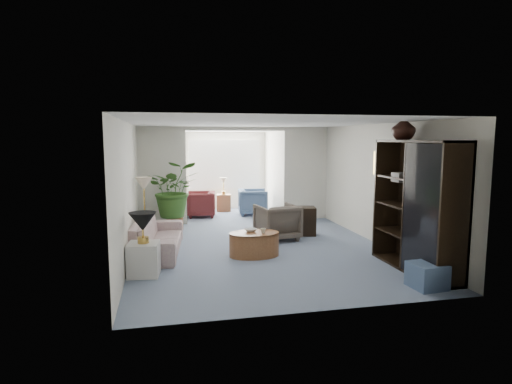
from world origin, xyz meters
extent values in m
plane|color=gray|center=(0.00, 0.00, 0.00)|extent=(6.00, 6.00, 0.00)
plane|color=gray|center=(0.00, 4.10, 0.00)|extent=(2.60, 2.60, 0.00)
cube|color=silver|center=(-1.90, 3.00, 1.25)|extent=(1.20, 0.12, 2.50)
cube|color=silver|center=(1.90, 3.00, 1.25)|extent=(1.20, 0.12, 2.50)
cube|color=silver|center=(0.00, 3.00, 2.45)|extent=(2.60, 0.12, 0.10)
cube|color=white|center=(0.00, 5.18, 1.40)|extent=(2.20, 0.02, 1.50)
cube|color=white|center=(0.00, 5.15, 1.40)|extent=(2.20, 0.02, 1.50)
cube|color=beige|center=(2.46, -0.10, 1.70)|extent=(0.04, 0.50, 0.40)
imported|color=beige|center=(-2.02, 0.33, 0.31)|extent=(1.06, 2.23, 0.63)
cube|color=silver|center=(-2.22, -1.02, 0.27)|extent=(0.53, 0.53, 0.53)
cone|color=black|center=(-2.22, -1.02, 0.88)|extent=(0.44, 0.44, 0.30)
cone|color=beige|center=(-2.28, 1.33, 1.25)|extent=(0.36, 0.36, 0.28)
cylinder|color=#905E34|center=(-0.23, -0.29, 0.23)|extent=(1.21, 1.21, 0.45)
imported|color=silver|center=(-0.28, -0.19, 0.48)|extent=(0.29, 0.29, 0.06)
imported|color=beige|center=(-0.08, -0.39, 0.50)|extent=(0.13, 0.13, 0.09)
imported|color=#595046|center=(0.54, 0.89, 0.39)|extent=(0.96, 0.98, 0.78)
cube|color=black|center=(1.24, 1.19, 0.32)|extent=(0.61, 0.52, 0.65)
cube|color=black|center=(2.23, -1.71, 1.09)|extent=(0.52, 1.96, 2.18)
imported|color=black|center=(2.23, -1.21, 2.39)|extent=(0.40, 0.40, 0.42)
cube|color=slate|center=(1.92, -2.52, 0.19)|extent=(0.50, 0.50, 0.37)
cylinder|color=brown|center=(-1.63, 2.35, 0.16)|extent=(0.40, 0.40, 0.32)
imported|color=#315C1F|center=(-1.63, 2.35, 0.99)|extent=(1.21, 1.05, 1.35)
imported|color=slate|center=(0.65, 3.97, 0.37)|extent=(0.91, 0.89, 0.74)
imported|color=#581E24|center=(-0.85, 3.97, 0.36)|extent=(0.88, 0.86, 0.72)
cube|color=#905E34|center=(-0.10, 4.72, 0.26)|extent=(0.46, 0.38, 0.51)
cube|color=#433F3E|center=(2.18, -1.94, 1.09)|extent=(0.30, 0.26, 0.16)
cube|color=#5F5C59|center=(2.18, -1.33, 1.54)|extent=(0.30, 0.26, 0.16)
cube|color=#2F2A24|center=(2.18, -2.08, 1.54)|extent=(0.30, 0.26, 0.16)
camera|label=1|loc=(-1.87, -7.93, 2.22)|focal=29.81mm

